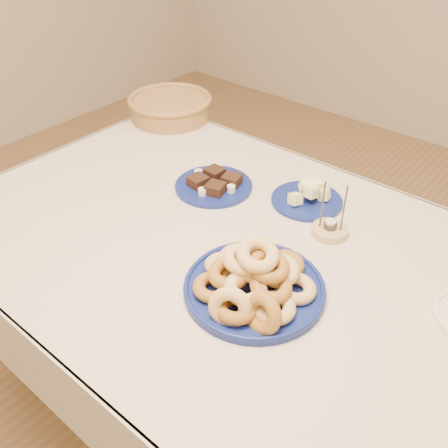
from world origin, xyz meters
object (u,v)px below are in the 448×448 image
Objects in this scene: dining_table at (235,274)px; candle_holder at (330,230)px; melon_plate at (309,196)px; donut_platter at (254,282)px; wicker_basket at (170,107)px; brownie_plate at (214,184)px.

candle_holder is at bearing 50.32° from dining_table.
dining_table is 0.34m from melon_plate.
donut_platter reaches higher than wicker_basket.
donut_platter is 1.06m from wicker_basket.
wicker_basket is at bearing 163.31° from candle_holder.
melon_plate is at bearing 142.35° from candle_holder.
candle_holder reaches higher than wicker_basket.
wicker_basket is (-0.76, 0.17, 0.03)m from melon_plate.
melon_plate is 0.80× the size of brownie_plate.
melon_plate is 0.30m from brownie_plate.
donut_platter is at bearing -34.18° from wicker_basket.
donut_platter is at bearing -37.84° from brownie_plate.
dining_table is 0.30m from candle_holder.
brownie_plate is 1.73× the size of candle_holder.
dining_table is at bearing 141.86° from donut_platter.
candle_holder is (0.17, 0.21, 0.12)m from dining_table.
brownie_plate is (-0.24, 0.18, 0.12)m from dining_table.
brownie_plate reaches higher than dining_table.
dining_table is 10.17× the size of candle_holder.
melon_plate is at bearing 24.78° from brownie_plate.
dining_table is at bearing -129.68° from candle_holder.
brownie_plate is (-0.39, 0.30, -0.03)m from donut_platter.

